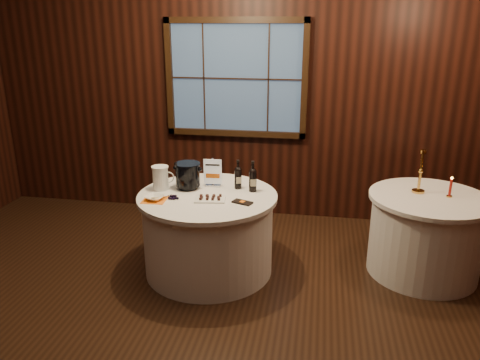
% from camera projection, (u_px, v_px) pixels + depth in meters
% --- Properties ---
extents(ground, '(6.00, 6.00, 0.00)m').
position_uv_depth(ground, '(179.00, 333.00, 3.58)').
color(ground, black).
rests_on(ground, ground).
extents(back_wall, '(6.00, 0.10, 3.00)m').
position_uv_depth(back_wall, '(236.00, 88.00, 5.40)').
color(back_wall, black).
rests_on(back_wall, ground).
extents(main_table, '(1.28, 1.28, 0.77)m').
position_uv_depth(main_table, '(208.00, 232.00, 4.39)').
color(main_table, white).
rests_on(main_table, ground).
extents(side_table, '(1.08, 1.08, 0.77)m').
position_uv_depth(side_table, '(425.00, 235.00, 4.35)').
color(side_table, white).
rests_on(side_table, ground).
extents(sign_stand, '(0.17, 0.09, 0.28)m').
position_uv_depth(sign_stand, '(213.00, 177.00, 4.46)').
color(sign_stand, '#B3B3BA').
rests_on(sign_stand, main_table).
extents(port_bottle_left, '(0.07, 0.08, 0.28)m').
position_uv_depth(port_bottle_left, '(238.00, 176.00, 4.38)').
color(port_bottle_left, black).
rests_on(port_bottle_left, main_table).
extents(port_bottle_right, '(0.07, 0.08, 0.29)m').
position_uv_depth(port_bottle_right, '(253.00, 178.00, 4.31)').
color(port_bottle_right, black).
rests_on(port_bottle_right, main_table).
extents(ice_bucket, '(0.24, 0.24, 0.25)m').
position_uv_depth(ice_bucket, '(188.00, 175.00, 4.38)').
color(ice_bucket, black).
rests_on(ice_bucket, main_table).
extents(chocolate_plate, '(0.29, 0.21, 0.04)m').
position_uv_depth(chocolate_plate, '(210.00, 198.00, 4.13)').
color(chocolate_plate, white).
rests_on(chocolate_plate, main_table).
extents(chocolate_box, '(0.19, 0.14, 0.01)m').
position_uv_depth(chocolate_box, '(242.00, 202.00, 4.06)').
color(chocolate_box, black).
rests_on(chocolate_box, main_table).
extents(grape_bunch, '(0.15, 0.06, 0.04)m').
position_uv_depth(grape_bunch, '(173.00, 197.00, 4.15)').
color(grape_bunch, black).
rests_on(grape_bunch, main_table).
extents(glass_pitcher, '(0.21, 0.16, 0.23)m').
position_uv_depth(glass_pitcher, '(161.00, 178.00, 4.36)').
color(glass_pitcher, white).
rests_on(glass_pitcher, main_table).
extents(orange_napkin, '(0.21, 0.21, 0.00)m').
position_uv_depth(orange_napkin, '(155.00, 200.00, 4.13)').
color(orange_napkin, orange).
rests_on(orange_napkin, main_table).
extents(cracker_bowl, '(0.20, 0.20, 0.04)m').
position_uv_depth(cracker_bowl, '(155.00, 198.00, 4.12)').
color(cracker_bowl, white).
rests_on(cracker_bowl, orange_napkin).
extents(brass_candlestick, '(0.11, 0.11, 0.41)m').
position_uv_depth(brass_candlestick, '(420.00, 177.00, 4.27)').
color(brass_candlestick, gold).
rests_on(brass_candlestick, side_table).
extents(red_candle, '(0.05, 0.05, 0.19)m').
position_uv_depth(red_candle, '(450.00, 189.00, 4.18)').
color(red_candle, gold).
rests_on(red_candle, side_table).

